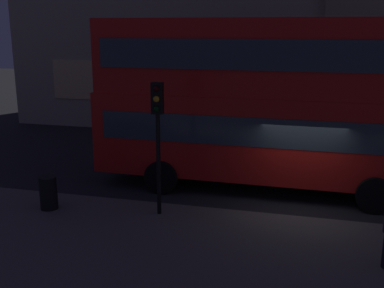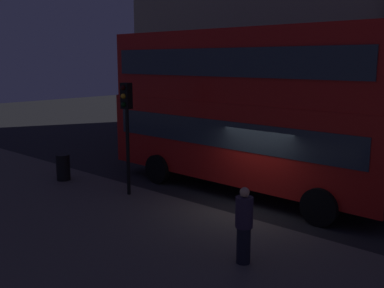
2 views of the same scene
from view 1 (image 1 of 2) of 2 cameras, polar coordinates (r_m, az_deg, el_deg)
ground_plane at (r=14.51m, az=12.97°, el=-7.80°), size 80.00×80.00×0.00m
double_decker_bus at (r=15.33m, az=8.18°, el=5.69°), size 10.85×2.96×5.59m
traffic_light_near_kerb at (r=12.78m, az=-4.22°, el=2.82°), size 0.35×0.38×3.76m
litter_bin at (r=14.35m, az=-17.14°, el=-5.72°), size 0.51×0.51×0.98m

